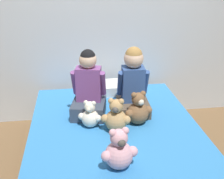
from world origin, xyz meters
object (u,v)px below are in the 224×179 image
(child_on_right, at_px, (133,84))
(teddy_bear_at_foot_of_bed, at_px, (119,151))
(child_on_left, at_px, (89,90))
(bed, at_px, (115,147))
(pillow_at_headboard, at_px, (105,88))
(teddy_bear_between_children, at_px, (116,117))
(teddy_bear_held_by_left_child, at_px, (90,116))
(teddy_bear_held_by_right_child, at_px, (138,110))

(child_on_right, relative_size, teddy_bear_at_foot_of_bed, 2.03)
(child_on_left, xyz_separation_m, teddy_bear_at_foot_of_bed, (0.16, -0.82, -0.12))
(bed, height_order, pillow_at_headboard, pillow_at_headboard)
(child_on_left, xyz_separation_m, teddy_bear_between_children, (0.21, -0.34, -0.13))
(teddy_bear_held_by_left_child, xyz_separation_m, pillow_at_headboard, (0.22, 0.71, -0.05))
(child_on_left, xyz_separation_m, pillow_at_headboard, (0.21, 0.48, -0.20))
(teddy_bear_held_by_left_child, bearing_deg, bed, 9.21)
(bed, bearing_deg, child_on_right, 52.51)
(child_on_left, distance_m, teddy_bear_at_foot_of_bed, 0.85)
(child_on_right, height_order, teddy_bear_at_foot_of_bed, child_on_right)
(teddy_bear_held_by_right_child, relative_size, teddy_bear_at_foot_of_bed, 0.98)
(bed, relative_size, teddy_bear_between_children, 6.02)
(child_on_right, xyz_separation_m, teddy_bear_at_foot_of_bed, (-0.27, -0.83, -0.16))
(child_on_left, bearing_deg, teddy_bear_held_by_left_child, -79.60)
(pillow_at_headboard, bearing_deg, teddy_bear_between_children, -90.14)
(teddy_bear_at_foot_of_bed, xyz_separation_m, pillow_at_headboard, (0.06, 1.30, -0.08))
(child_on_right, relative_size, teddy_bear_held_by_right_child, 2.07)
(teddy_bear_held_by_left_child, distance_m, teddy_bear_held_by_right_child, 0.43)
(child_on_left, relative_size, pillow_at_headboard, 1.15)
(child_on_right, relative_size, pillow_at_headboard, 1.16)
(teddy_bear_at_foot_of_bed, distance_m, pillow_at_headboard, 1.30)
(teddy_bear_held_by_right_child, height_order, teddy_bear_at_foot_of_bed, teddy_bear_at_foot_of_bed)
(pillow_at_headboard, bearing_deg, bed, -90.00)
(teddy_bear_held_by_right_child, distance_m, teddy_bear_at_foot_of_bed, 0.65)
(bed, height_order, teddy_bear_between_children, teddy_bear_between_children)
(teddy_bear_held_by_right_child, xyz_separation_m, teddy_bear_between_children, (-0.22, -0.10, -0.00))
(teddy_bear_at_foot_of_bed, bearing_deg, teddy_bear_held_by_left_child, 96.88)
(pillow_at_headboard, bearing_deg, teddy_bear_held_by_right_child, -73.20)
(bed, xyz_separation_m, teddy_bear_between_children, (-0.00, -0.06, 0.35))
(teddy_bear_held_by_left_child, relative_size, teddy_bear_at_foot_of_bed, 0.79)
(child_on_left, relative_size, teddy_bear_held_by_left_child, 2.54)
(child_on_left, distance_m, pillow_at_headboard, 0.56)
(child_on_left, bearing_deg, child_on_right, 12.88)
(teddy_bear_held_by_left_child, xyz_separation_m, teddy_bear_between_children, (0.22, -0.10, 0.02))
(teddy_bear_held_by_left_child, distance_m, teddy_bear_at_foot_of_bed, 0.61)
(teddy_bear_at_foot_of_bed, bearing_deg, teddy_bear_between_children, 75.16)
(bed, xyz_separation_m, child_on_left, (-0.21, 0.28, 0.48))
(teddy_bear_held_by_left_child, height_order, pillow_at_headboard, teddy_bear_held_by_left_child)
(teddy_bear_at_foot_of_bed, bearing_deg, child_on_left, 92.20)
(bed, xyz_separation_m, teddy_bear_held_by_right_child, (0.22, 0.04, 0.36))
(teddy_bear_held_by_right_child, bearing_deg, teddy_bear_held_by_left_child, 166.50)
(child_on_left, height_order, pillow_at_headboard, child_on_left)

